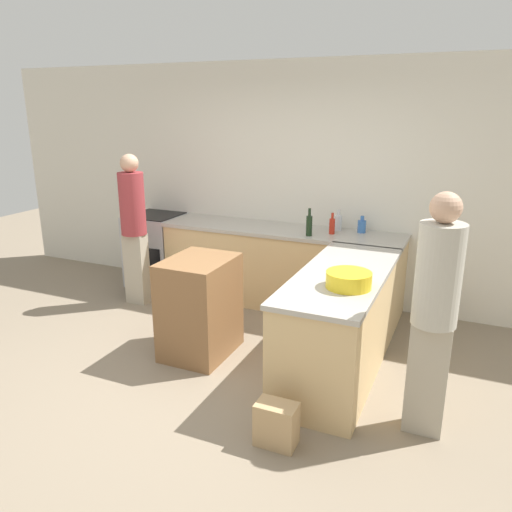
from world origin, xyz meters
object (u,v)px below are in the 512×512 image
object	(u,v)px
mixing_bowl	(349,280)
paper_bag	(276,424)
island_table	(200,307)
water_bottle_blue	(362,226)
hot_sauce_bottle	(332,226)
person_by_range	(134,223)
person_at_peninsula	(435,307)
range_oven	(157,249)
vinegar_bottle_clear	(338,222)
wine_bottle_dark	(309,225)

from	to	relation	value
mixing_bowl	paper_bag	bearing A→B (deg)	-106.87
island_table	water_bottle_blue	xyz separation A→B (m)	(1.09, 1.61, 0.51)
island_table	hot_sauce_bottle	xyz separation A→B (m)	(0.82, 1.43, 0.53)
island_table	paper_bag	xyz separation A→B (m)	(1.13, -0.95, -0.30)
person_by_range	person_at_peninsula	world-z (taller)	person_by_range
island_table	person_by_range	distance (m)	1.59
hot_sauce_bottle	person_at_peninsula	bearing A→B (deg)	-56.39
range_oven	island_table	bearing A→B (deg)	-44.44
person_by_range	paper_bag	xyz separation A→B (m)	(2.42, -1.73, -0.79)
water_bottle_blue	range_oven	bearing A→B (deg)	-176.01
hot_sauce_bottle	paper_bag	xyz separation A→B (m)	(0.31, -2.37, -0.83)
range_oven	hot_sauce_bottle	size ratio (longest dim) A/B	3.98
mixing_bowl	person_at_peninsula	world-z (taller)	person_at_peninsula
hot_sauce_bottle	vinegar_bottle_clear	xyz separation A→B (m)	(0.02, 0.18, 0.00)
water_bottle_blue	person_by_range	xyz separation A→B (m)	(-2.38, -0.83, -0.02)
range_oven	island_table	xyz separation A→B (m)	(1.46, -1.44, 0.00)
person_by_range	wine_bottle_dark	bearing A→B (deg)	13.54
mixing_bowl	hot_sauce_bottle	size ratio (longest dim) A/B	1.51
mixing_bowl	water_bottle_blue	bearing A→B (deg)	99.26
water_bottle_blue	person_at_peninsula	xyz separation A→B (m)	(0.92, -1.99, -0.03)
island_table	paper_bag	distance (m)	1.50
hot_sauce_bottle	mixing_bowl	bearing A→B (deg)	-70.10
person_at_peninsula	paper_bag	distance (m)	1.31
mixing_bowl	wine_bottle_dark	distance (m)	1.57
range_oven	paper_bag	distance (m)	3.53
hot_sauce_bottle	person_by_range	world-z (taller)	person_by_range
paper_bag	island_table	bearing A→B (deg)	139.99
mixing_bowl	person_at_peninsula	size ratio (longest dim) A/B	0.20
range_oven	person_by_range	distance (m)	0.83
range_oven	wine_bottle_dark	xyz separation A→B (m)	(2.08, -0.19, 0.56)
wine_bottle_dark	water_bottle_blue	xyz separation A→B (m)	(0.48, 0.37, -0.04)
vinegar_bottle_clear	water_bottle_blue	distance (m)	0.26
island_table	hot_sauce_bottle	bearing A→B (deg)	60.23
hot_sauce_bottle	water_bottle_blue	bearing A→B (deg)	34.02
water_bottle_blue	mixing_bowl	bearing A→B (deg)	-80.74
range_oven	paper_bag	bearing A→B (deg)	-42.59
person_by_range	person_at_peninsula	distance (m)	3.51
mixing_bowl	wine_bottle_dark	xyz separation A→B (m)	(-0.76, 1.37, 0.05)
paper_bag	mixing_bowl	bearing A→B (deg)	73.13
mixing_bowl	water_bottle_blue	size ratio (longest dim) A/B	1.89
range_oven	vinegar_bottle_clear	bearing A→B (deg)	4.31
range_oven	wine_bottle_dark	size ratio (longest dim) A/B	3.09
mixing_bowl	person_by_range	distance (m)	2.82
vinegar_bottle_clear	water_bottle_blue	world-z (taller)	vinegar_bottle_clear
hot_sauce_bottle	island_table	bearing A→B (deg)	-119.77
wine_bottle_dark	paper_bag	bearing A→B (deg)	-76.88
wine_bottle_dark	person_by_range	world-z (taller)	person_by_range
vinegar_bottle_clear	person_at_peninsula	distance (m)	2.31
wine_bottle_dark	island_table	bearing A→B (deg)	-116.33
wine_bottle_dark	paper_bag	size ratio (longest dim) A/B	0.95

